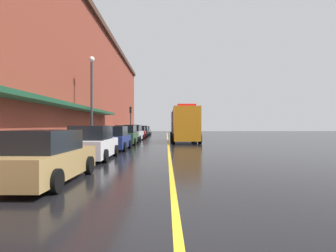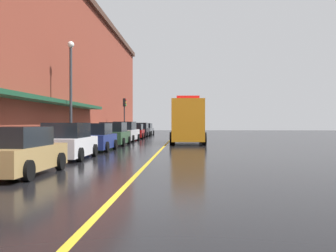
% 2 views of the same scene
% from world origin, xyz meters
% --- Properties ---
extents(ground_plane, '(112.00, 112.00, 0.00)m').
position_xyz_m(ground_plane, '(0.00, 25.00, 0.00)').
color(ground_plane, black).
extents(sidewalk_left, '(2.40, 70.00, 0.15)m').
position_xyz_m(sidewalk_left, '(-6.20, 25.00, 0.07)').
color(sidewalk_left, '#ADA8A0').
rests_on(sidewalk_left, ground).
extents(lane_center_stripe, '(0.16, 70.00, 0.01)m').
position_xyz_m(lane_center_stripe, '(0.00, 25.00, 0.00)').
color(lane_center_stripe, gold).
rests_on(lane_center_stripe, ground).
extents(brick_building_left, '(11.85, 64.00, 13.39)m').
position_xyz_m(brick_building_left, '(-12.73, 23.99, 6.70)').
color(brick_building_left, brown).
rests_on(brick_building_left, ground).
extents(parked_car_0, '(2.11, 4.52, 1.61)m').
position_xyz_m(parked_car_0, '(-3.91, 3.85, 0.76)').
color(parked_car_0, '#A5844C').
rests_on(parked_car_0, ground).
extents(parked_car_1, '(2.11, 4.47, 1.74)m').
position_xyz_m(parked_car_1, '(-3.99, 9.52, 0.81)').
color(parked_car_1, silver).
rests_on(parked_car_1, ground).
extents(parked_car_2, '(2.10, 4.16, 1.70)m').
position_xyz_m(parked_car_2, '(-3.92, 14.88, 0.80)').
color(parked_car_2, navy).
rests_on(parked_car_2, ground).
extents(parked_car_3, '(2.09, 4.54, 1.77)m').
position_xyz_m(parked_car_3, '(-3.92, 20.80, 0.83)').
color(parked_car_3, '#2D5133').
rests_on(parked_car_3, ground).
extents(parked_car_4, '(2.22, 4.94, 1.84)m').
position_xyz_m(parked_car_4, '(-4.02, 27.00, 0.86)').
color(parked_car_4, silver).
rests_on(parked_car_4, ground).
extents(parked_car_5, '(2.19, 4.31, 1.60)m').
position_xyz_m(parked_car_5, '(-4.02, 33.35, 0.75)').
color(parked_car_5, maroon).
rests_on(parked_car_5, ground).
extents(parked_car_6, '(2.05, 4.67, 1.74)m').
position_xyz_m(parked_car_6, '(-4.02, 39.22, 0.81)').
color(parked_car_6, black).
rests_on(parked_car_6, ground).
extents(parked_car_7, '(2.03, 4.93, 1.67)m').
position_xyz_m(parked_car_7, '(-4.01, 44.83, 0.78)').
color(parked_car_7, '#595B60').
rests_on(parked_car_7, ground).
extents(utility_truck, '(2.90, 8.00, 3.80)m').
position_xyz_m(utility_truck, '(1.72, 24.00, 1.81)').
color(utility_truck, orange).
rests_on(utility_truck, ground).
extents(parking_meter_0, '(0.14, 0.18, 1.33)m').
position_xyz_m(parking_meter_0, '(-5.35, 7.91, 1.06)').
color(parking_meter_0, '#4C4C51').
rests_on(parking_meter_0, sidewalk_left).
extents(parking_meter_1, '(0.14, 0.18, 1.33)m').
position_xyz_m(parking_meter_1, '(-5.35, 22.80, 1.06)').
color(parking_meter_1, '#4C4C51').
rests_on(parking_meter_1, sidewalk_left).
extents(parking_meter_2, '(0.14, 0.18, 1.33)m').
position_xyz_m(parking_meter_2, '(-5.35, 35.05, 1.06)').
color(parking_meter_2, '#4C4C51').
rests_on(parking_meter_2, sidewalk_left).
extents(parking_meter_3, '(0.14, 0.18, 1.33)m').
position_xyz_m(parking_meter_3, '(-5.35, 17.12, 1.06)').
color(parking_meter_3, '#4C4C51').
rests_on(parking_meter_3, sidewalk_left).
extents(street_lamp_left, '(0.44, 0.44, 6.94)m').
position_xyz_m(street_lamp_left, '(-5.95, 16.46, 4.40)').
color(street_lamp_left, '#33383D').
rests_on(street_lamp_left, sidewalk_left).
extents(traffic_light_near, '(0.38, 0.36, 4.30)m').
position_xyz_m(traffic_light_near, '(-5.29, 34.30, 3.16)').
color(traffic_light_near, '#232326').
rests_on(traffic_light_near, sidewalk_left).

